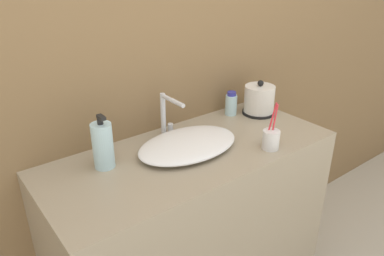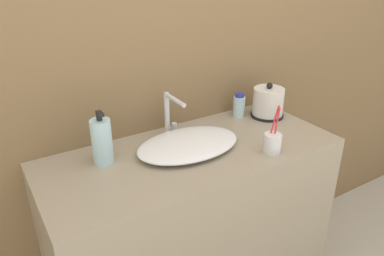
% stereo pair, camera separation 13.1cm
% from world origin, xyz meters
% --- Properties ---
extents(wall_back, '(6.00, 0.04, 2.60)m').
position_xyz_m(wall_back, '(0.00, 0.53, 1.30)').
color(wall_back, olive).
rests_on(wall_back, ground_plane).
extents(vanity_counter, '(1.20, 0.51, 0.91)m').
position_xyz_m(vanity_counter, '(0.00, 0.26, 0.46)').
color(vanity_counter, gray).
rests_on(vanity_counter, ground_plane).
extents(sink_basin, '(0.43, 0.28, 0.05)m').
position_xyz_m(sink_basin, '(-0.01, 0.27, 0.93)').
color(sink_basin, white).
rests_on(sink_basin, vanity_counter).
extents(faucet, '(0.06, 0.16, 0.19)m').
position_xyz_m(faucet, '(-0.00, 0.43, 1.02)').
color(faucet, silver).
rests_on(faucet, vanity_counter).
extents(electric_kettle, '(0.16, 0.16, 0.17)m').
position_xyz_m(electric_kettle, '(0.49, 0.36, 0.98)').
color(electric_kettle, black).
rests_on(electric_kettle, vanity_counter).
extents(toothbrush_cup, '(0.07, 0.07, 0.19)m').
position_xyz_m(toothbrush_cup, '(0.26, 0.08, 0.95)').
color(toothbrush_cup, silver).
rests_on(toothbrush_cup, vanity_counter).
extents(lotion_bottle, '(0.08, 0.08, 0.21)m').
position_xyz_m(lotion_bottle, '(-0.33, 0.35, 1.00)').
color(lotion_bottle, silver).
rests_on(lotion_bottle, vanity_counter).
extents(shampoo_bottle, '(0.06, 0.06, 0.12)m').
position_xyz_m(shampoo_bottle, '(0.37, 0.44, 0.96)').
color(shampoo_bottle, silver).
rests_on(shampoo_bottle, vanity_counter).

